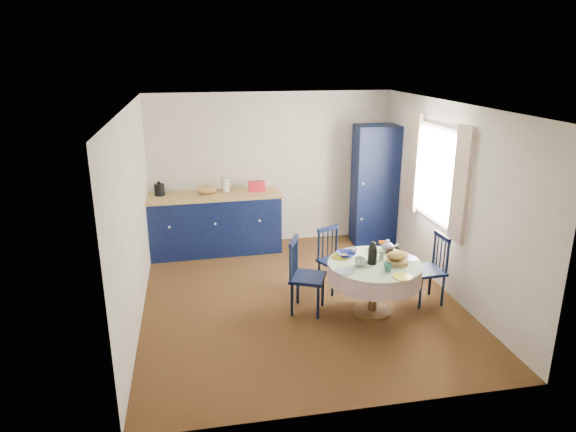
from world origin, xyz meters
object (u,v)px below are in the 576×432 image
Objects in this scene: mug_a at (360,262)px; mug_b at (388,268)px; chair_left at (305,275)px; mug_d at (354,251)px; chair_right at (430,268)px; pantry_cabinet at (375,185)px; chair_far at (333,259)px; kitchen_counter at (214,222)px; cobalt_bowl at (346,254)px; mug_c at (389,251)px; dining_table at (375,271)px.

mug_a is 0.35m from mug_b.
mug_d is at bearing -60.09° from chair_left.
pantry_cabinet is at bearing 176.54° from chair_right.
kitchen_counter is at bearing 107.96° from chair_far.
chair_far is 0.89m from mug_a.
pantry_cabinet is 2.45m from cobalt_bowl.
cobalt_bowl is at bearing 103.18° from mug_a.
mug_d is (1.64, -2.17, 0.23)m from kitchen_counter.
mug_b is at bearing -96.29° from chair_left.
mug_c is at bearing -48.98° from kitchen_counter.
dining_table is 1.32× the size of chair_far.
chair_left reaches higher than chair_right.
mug_c is (1.08, 0.00, 0.25)m from chair_left.
mug_c reaches higher than cobalt_bowl.
pantry_cabinet reaches higher than chair_right.
mug_a is at bearing -108.33° from chair_far.
pantry_cabinet is (2.66, -0.05, 0.50)m from kitchen_counter.
mug_d is (-0.22, 0.57, -0.01)m from mug_b.
pantry_cabinet is at bearing 73.40° from mug_b.
kitchen_counter reaches higher than cobalt_bowl.
chair_right reaches higher than chair_far.
chair_right reaches higher than mug_a.
mug_b is (0.05, -0.27, 0.16)m from dining_table.
mug_d is at bearing 110.87° from mug_b.
chair_far is at bearing 104.95° from mug_d.
mug_a is 1.14× the size of mug_c.
mug_b is at bearing -40.27° from mug_a.
dining_table is at bearing 100.11° from mug_b.
dining_table is (-0.85, -2.42, -0.43)m from pantry_cabinet.
dining_table is at bearing -60.60° from mug_d.
chair_far is at bearing -121.76° from pantry_cabinet.
chair_right is at bearing -87.64° from pantry_cabinet.
chair_far reaches higher than mug_b.
pantry_cabinet is 2.82m from mug_b.
mug_b is at bearing -112.83° from mug_c.
cobalt_bowl is (0.53, 0.03, 0.23)m from chair_left.
dining_table reaches higher than cobalt_bowl.
mug_a reaches higher than cobalt_bowl.
pantry_cabinet is 15.50× the size of mug_a.
kitchen_counter reaches higher than mug_a.
dining_table is at bearing -55.60° from kitchen_counter.
dining_table is 0.85m from chair_far.
mug_b is at bearing -61.59° from chair_right.
mug_d is (-1.02, -2.11, -0.27)m from pantry_cabinet.
pantry_cabinet reaches higher than chair_left.
dining_table reaches higher than chair_left.
mug_c is (0.56, -0.55, 0.29)m from chair_far.
cobalt_bowl is (-0.34, 0.53, -0.02)m from mug_b.
chair_left is 8.38× the size of mug_c.
mug_d is at bearing -54.72° from kitchen_counter.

